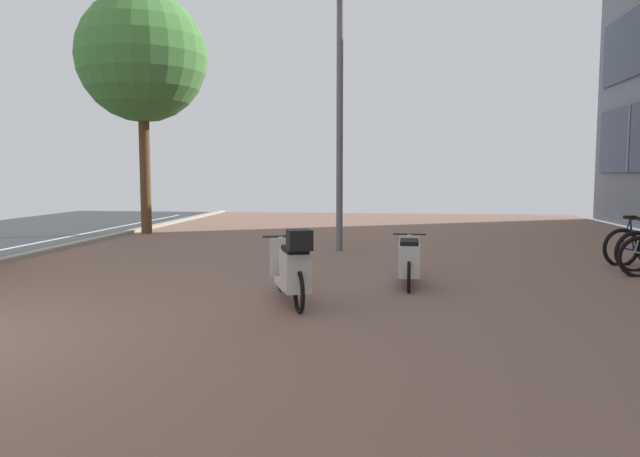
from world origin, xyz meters
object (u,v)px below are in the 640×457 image
Objects in this scene: lamp_post at (340,106)px; street_tree at (142,58)px; scooter_near at (292,269)px; scooter_mid at (409,260)px; bicycle_rack_05 at (638,246)px.

lamp_post is 6.61m from street_tree.
lamp_post reaches higher than scooter_near.
scooter_mid is at bearing -70.58° from lamp_post.
street_tree is (-7.02, 6.91, 4.40)m from scooter_mid.
bicycle_rack_05 reaches higher than scooter_mid.
scooter_mid is 10.79m from street_tree.
street_tree is at bearing 158.50° from bicycle_rack_05.
lamp_post is (-5.55, 1.41, 2.75)m from bicycle_rack_05.
scooter_near reaches higher than scooter_mid.
bicycle_rack_05 is 0.74× the size of scooter_mid.
lamp_post is at bearing 165.78° from bicycle_rack_05.
street_tree reaches higher than bicycle_rack_05.
scooter_near is at bearing -91.37° from lamp_post.
street_tree is (-11.20, 4.41, 4.43)m from bicycle_rack_05.
bicycle_rack_05 is 0.24× the size of lamp_post.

